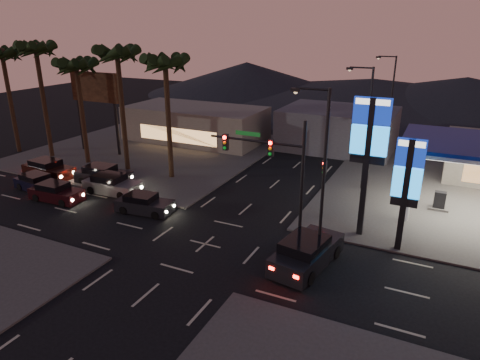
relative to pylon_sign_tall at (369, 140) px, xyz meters
The scene contains 27 objects.
ground 11.97m from the pylon_sign_tall, 147.09° to the right, with size 140.00×140.00×0.00m, color black.
corner_lot_nw 27.40m from the pylon_sign_tall, 156.80° to the left, with size 24.00×24.00×0.12m, color #47443F.
pylon_sign_tall is the anchor object (origin of this frame).
pylon_sign_short 3.20m from the pylon_sign_tall, 21.80° to the right, with size 1.60×0.35×7.00m.
traffic_signal_mast 6.02m from the pylon_sign_tall, 143.48° to the right, with size 6.10×0.39×8.00m.
pedestal_signal 4.82m from the pylon_sign_tall, 153.73° to the left, with size 0.32×0.39×4.30m.
streetlight_near 4.86m from the pylon_sign_tall, 110.76° to the right, with size 2.14×0.25×10.00m.
streetlight_mid 8.70m from the pylon_sign_tall, 101.35° to the left, with size 2.14×0.25×10.00m.
streetlight_far 22.57m from the pylon_sign_tall, 94.34° to the left, with size 2.14×0.25×10.00m.
palm_a 18.21m from the pylon_sign_tall, 167.12° to the left, with size 4.41×4.41×10.86m.
palm_b 23.13m from the pylon_sign_tall, 169.92° to the left, with size 4.41×4.41×11.46m.
palm_c 27.90m from the pylon_sign_tall, behind, with size 4.41×4.41×10.26m.
palm_d 32.96m from the pylon_sign_tall, behind, with size 4.41×4.41×11.66m.
palm_e 37.85m from the pylon_sign_tall, behind, with size 4.41×4.41×11.06m.
billboard 29.95m from the pylon_sign_tall, 165.50° to the left, with size 6.00×0.30×8.50m.
building_far_west 28.25m from the pylon_sign_tall, 143.75° to the left, with size 16.00×8.00×4.00m, color #726B5B.
building_far_mid 21.91m from the pylon_sign_tall, 107.59° to the left, with size 12.00×9.00×4.40m, color #4C4C51.
hill_left 64.06m from the pylon_sign_tall, 121.58° to the left, with size 40.00×40.00×6.00m, color black.
hill_right 55.02m from the pylon_sign_tall, 83.20° to the left, with size 50.00×50.00×5.00m, color black.
hill_center 55.33m from the pylon_sign_tall, 98.86° to the left, with size 60.00×60.00×4.00m, color black.
car_lane_a_front 16.37m from the pylon_sign_tall, 168.01° to the right, with size 4.42×2.18×1.40m.
car_lane_a_mid 23.74m from the pylon_sign_tall, 169.13° to the right, with size 4.42×2.00×1.42m.
car_lane_a_rear 26.64m from the pylon_sign_tall, behind, with size 4.41×2.21×1.39m.
car_lane_b_front 20.55m from the pylon_sign_tall, behind, with size 4.91×2.21×1.57m.
car_lane_b_mid 22.72m from the pylon_sign_tall, behind, with size 5.08×2.46×1.61m.
car_lane_b_rear 28.13m from the pylon_sign_tall, behind, with size 5.11×2.40×1.63m.
suv_station 7.87m from the pylon_sign_tall, 111.21° to the right, with size 3.10×5.66×1.80m.
Camera 1 is at (12.39, -20.59, 12.97)m, focal length 32.00 mm.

